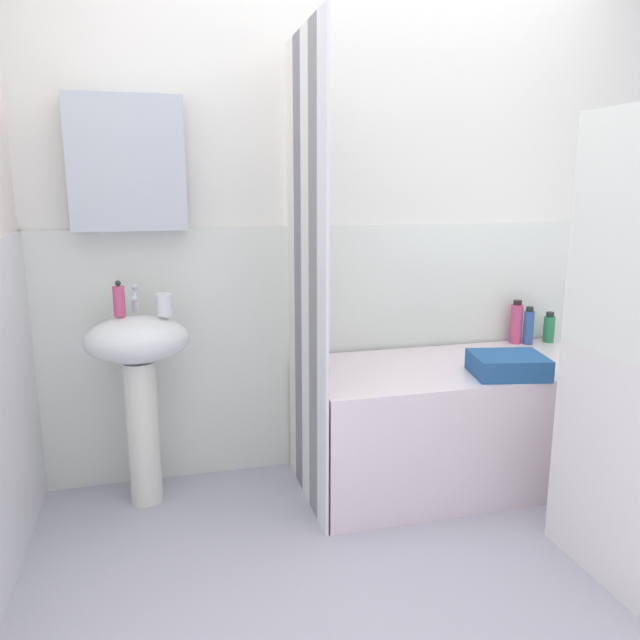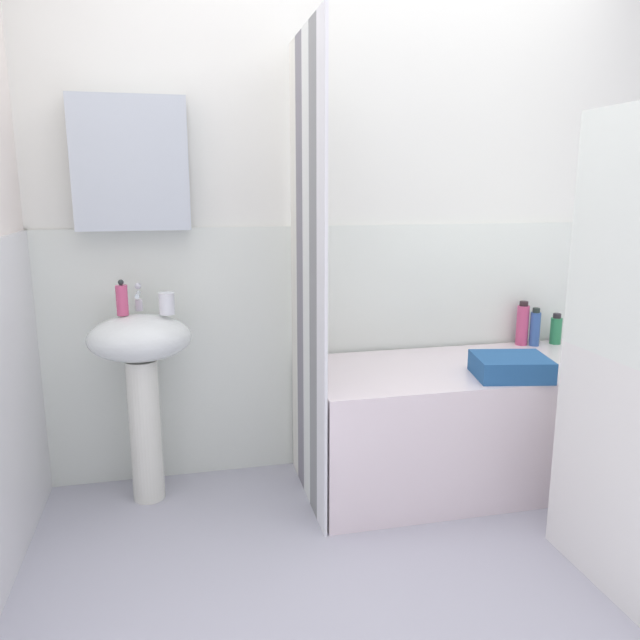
{
  "view_description": "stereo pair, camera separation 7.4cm",
  "coord_description": "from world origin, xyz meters",
  "views": [
    {
      "loc": [
        -0.98,
        -1.64,
        1.38
      ],
      "look_at": [
        -0.36,
        0.72,
        0.86
      ],
      "focal_mm": 34.74,
      "sensor_mm": 36.0,
      "label": 1
    },
    {
      "loc": [
        -0.91,
        -1.65,
        1.38
      ],
      "look_at": [
        -0.36,
        0.72,
        0.86
      ],
      "focal_mm": 34.74,
      "sensor_mm": 36.0,
      "label": 2
    }
  ],
  "objects": [
    {
      "name": "sink",
      "position": [
        -1.08,
        1.03,
        0.62
      ],
      "size": [
        0.44,
        0.34,
        0.85
      ],
      "color": "silver",
      "rests_on": "ground_plane"
    },
    {
      "name": "soap_dispenser",
      "position": [
        -1.15,
        1.04,
        0.92
      ],
      "size": [
        0.05,
        0.05,
        0.15
      ],
      "color": "#C2456F",
      "rests_on": "sink"
    },
    {
      "name": "wall_back_tiled",
      "position": [
        -0.07,
        1.26,
        1.14
      ],
      "size": [
        3.6,
        0.18,
        2.4
      ],
      "color": "white",
      "rests_on": "ground_plane"
    },
    {
      "name": "ground_plane",
      "position": [
        0.0,
        0.0,
        -0.02
      ],
      "size": [
        4.8,
        5.6,
        0.04
      ],
      "primitive_type": "cube",
      "color": "#AFB0BE"
    },
    {
      "name": "toothbrush_cup",
      "position": [
        -0.96,
        1.02,
        0.89
      ],
      "size": [
        0.07,
        0.07,
        0.09
      ],
      "primitive_type": "cylinder",
      "color": "silver",
      "rests_on": "sink"
    },
    {
      "name": "shower_curtain",
      "position": [
        -0.38,
        0.88,
        1.0
      ],
      "size": [
        0.01,
        0.68,
        2.0
      ],
      "color": "white",
      "rests_on": "ground_plane"
    },
    {
      "name": "towel_folded",
      "position": [
        0.48,
        0.67,
        0.62
      ],
      "size": [
        0.35,
        0.31,
        0.09
      ],
      "primitive_type": "cube",
      "rotation": [
        0.0,
        0.0,
        -0.2
      ],
      "color": "#24538B",
      "rests_on": "bathtub"
    },
    {
      "name": "lotion_bottle",
      "position": [
        0.83,
        1.17,
        0.68
      ],
      "size": [
        0.06,
        0.06,
        0.23
      ],
      "color": "#C14370",
      "rests_on": "bathtub"
    },
    {
      "name": "bathtub",
      "position": [
        0.37,
        0.88,
        0.29
      ],
      "size": [
        1.47,
        0.68,
        0.57
      ],
      "primitive_type": "cube",
      "color": "silver",
      "rests_on": "ground_plane"
    },
    {
      "name": "body_wash_bottle",
      "position": [
        0.88,
        1.14,
        0.67
      ],
      "size": [
        0.05,
        0.05,
        0.2
      ],
      "color": "#315498",
      "rests_on": "bathtub"
    },
    {
      "name": "shampoo_bottle",
      "position": [
        1.01,
        1.14,
        0.65
      ],
      "size": [
        0.06,
        0.06,
        0.16
      ],
      "color": "#2A804D",
      "rests_on": "bathtub"
    },
    {
      "name": "faucet",
      "position": [
        -1.08,
        1.11,
        0.91
      ],
      "size": [
        0.03,
        0.12,
        0.12
      ],
      "color": "silver",
      "rests_on": "sink"
    }
  ]
}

